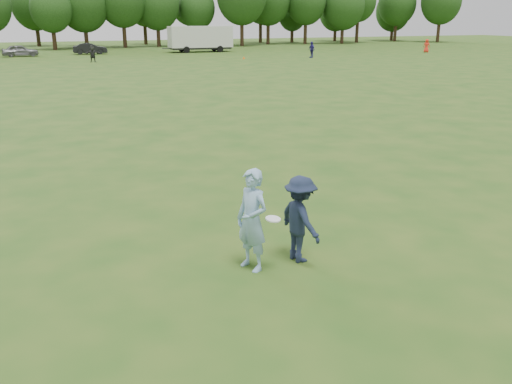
% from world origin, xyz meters
% --- Properties ---
extents(ground, '(200.00, 200.00, 0.00)m').
position_xyz_m(ground, '(0.00, 0.00, 0.00)').
color(ground, '#214914').
rests_on(ground, ground).
extents(thrower, '(0.67, 0.80, 1.87)m').
position_xyz_m(thrower, '(-1.32, -0.44, 0.93)').
color(thrower, '#84ABCC').
rests_on(thrower, ground).
extents(defender, '(0.76, 1.14, 1.64)m').
position_xyz_m(defender, '(-0.37, -0.44, 0.82)').
color(defender, '#192238').
rests_on(defender, ground).
extents(player_far_b, '(0.57, 1.07, 1.74)m').
position_xyz_m(player_far_b, '(24.14, 46.28, 0.87)').
color(player_far_b, navy).
rests_on(player_far_b, ground).
extents(player_far_c, '(0.95, 0.95, 1.67)m').
position_xyz_m(player_far_c, '(41.88, 48.94, 0.83)').
color(player_far_c, red).
rests_on(player_far_c, ground).
extents(player_far_d, '(1.55, 0.55, 1.65)m').
position_xyz_m(player_far_d, '(0.96, 48.91, 0.83)').
color(player_far_d, '#292929').
rests_on(player_far_d, ground).
extents(car_e, '(4.04, 1.93, 1.33)m').
position_xyz_m(car_e, '(-5.87, 60.12, 0.67)').
color(car_e, slate).
rests_on(car_e, ground).
extents(car_f, '(4.09, 1.66, 1.32)m').
position_xyz_m(car_f, '(1.94, 61.33, 0.66)').
color(car_f, black).
rests_on(car_f, ground).
extents(field_cone, '(0.28, 0.28, 0.30)m').
position_xyz_m(field_cone, '(16.52, 47.33, 0.15)').
color(field_cone, '#E45B0C').
rests_on(field_cone, ground).
extents(disc_in_play, '(0.29, 0.29, 0.07)m').
position_xyz_m(disc_in_play, '(-1.03, -0.68, 1.00)').
color(disc_in_play, white).
rests_on(disc_in_play, ground).
extents(cargo_trailer, '(9.00, 2.75, 3.20)m').
position_xyz_m(cargo_trailer, '(15.55, 60.52, 1.78)').
color(cargo_trailer, silver).
rests_on(cargo_trailer, ground).
extents(treeline, '(130.35, 18.39, 11.74)m').
position_xyz_m(treeline, '(2.81, 76.90, 6.26)').
color(treeline, '#332114').
rests_on(treeline, ground).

